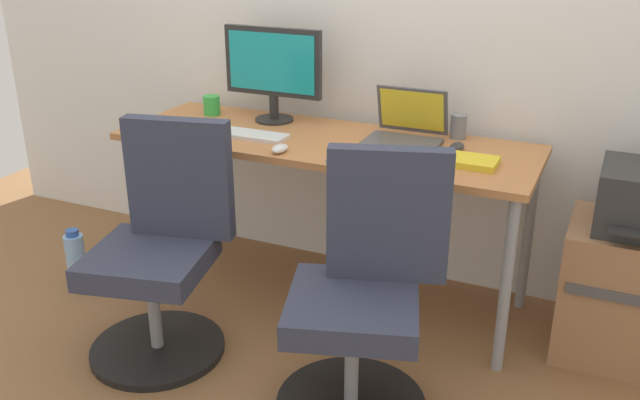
{
  "coord_description": "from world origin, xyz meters",
  "views": [
    {
      "loc": [
        1.16,
        -2.62,
        1.64
      ],
      "look_at": [
        0.0,
        -0.05,
        0.49
      ],
      "focal_mm": 38.97,
      "sensor_mm": 36.0,
      "label": 1
    }
  ],
  "objects_px": {
    "office_chair_left": "(161,253)",
    "desktop_monitor": "(273,68)",
    "office_chair_right": "(364,299)",
    "side_cabinet": "(634,294)",
    "water_bottle_on_floor": "(76,262)",
    "coffee_mug": "(212,105)",
    "open_laptop": "(406,129)"
  },
  "relations": [
    {
      "from": "desktop_monitor",
      "to": "office_chair_left",
      "type": "bearing_deg",
      "value": -95.16
    },
    {
      "from": "desktop_monitor",
      "to": "coffee_mug",
      "type": "distance_m",
      "value": 0.38
    },
    {
      "from": "office_chair_left",
      "to": "water_bottle_on_floor",
      "type": "xyz_separation_m",
      "value": [
        -0.67,
        0.21,
        -0.28
      ]
    },
    {
      "from": "office_chair_left",
      "to": "desktop_monitor",
      "type": "relative_size",
      "value": 1.96
    },
    {
      "from": "water_bottle_on_floor",
      "to": "office_chair_left",
      "type": "bearing_deg",
      "value": -17.27
    },
    {
      "from": "water_bottle_on_floor",
      "to": "desktop_monitor",
      "type": "height_order",
      "value": "desktop_monitor"
    },
    {
      "from": "side_cabinet",
      "to": "desktop_monitor",
      "type": "height_order",
      "value": "desktop_monitor"
    },
    {
      "from": "water_bottle_on_floor",
      "to": "open_laptop",
      "type": "xyz_separation_m",
      "value": [
        1.4,
        0.56,
        0.66
      ]
    },
    {
      "from": "desktop_monitor",
      "to": "side_cabinet",
      "type": "bearing_deg",
      "value": -4.09
    },
    {
      "from": "water_bottle_on_floor",
      "to": "coffee_mug",
      "type": "height_order",
      "value": "coffee_mug"
    },
    {
      "from": "side_cabinet",
      "to": "open_laptop",
      "type": "distance_m",
      "value": 1.12
    },
    {
      "from": "office_chair_right",
      "to": "desktop_monitor",
      "type": "distance_m",
      "value": 1.28
    },
    {
      "from": "office_chair_right",
      "to": "water_bottle_on_floor",
      "type": "height_order",
      "value": "office_chair_right"
    },
    {
      "from": "water_bottle_on_floor",
      "to": "open_laptop",
      "type": "height_order",
      "value": "open_laptop"
    },
    {
      "from": "office_chair_right",
      "to": "side_cabinet",
      "type": "xyz_separation_m",
      "value": [
        0.86,
        0.71,
        -0.15
      ]
    },
    {
      "from": "office_chair_right",
      "to": "water_bottle_on_floor",
      "type": "distance_m",
      "value": 1.56
    },
    {
      "from": "office_chair_left",
      "to": "desktop_monitor",
      "type": "bearing_deg",
      "value": 84.84
    },
    {
      "from": "office_chair_left",
      "to": "water_bottle_on_floor",
      "type": "distance_m",
      "value": 0.75
    },
    {
      "from": "office_chair_left",
      "to": "side_cabinet",
      "type": "bearing_deg",
      "value": 22.35
    },
    {
      "from": "open_laptop",
      "to": "coffee_mug",
      "type": "distance_m",
      "value": 0.99
    },
    {
      "from": "water_bottle_on_floor",
      "to": "coffee_mug",
      "type": "distance_m",
      "value": 0.98
    },
    {
      "from": "coffee_mug",
      "to": "side_cabinet",
      "type": "bearing_deg",
      "value": -2.65
    },
    {
      "from": "water_bottle_on_floor",
      "to": "office_chair_right",
      "type": "bearing_deg",
      "value": -7.81
    },
    {
      "from": "open_laptop",
      "to": "office_chair_left",
      "type": "bearing_deg",
      "value": -134.05
    },
    {
      "from": "office_chair_right",
      "to": "coffee_mug",
      "type": "height_order",
      "value": "office_chair_right"
    },
    {
      "from": "office_chair_right",
      "to": "coffee_mug",
      "type": "relative_size",
      "value": 10.22
    },
    {
      "from": "open_laptop",
      "to": "desktop_monitor",
      "type": "bearing_deg",
      "value": 174.75
    },
    {
      "from": "office_chair_left",
      "to": "open_laptop",
      "type": "distance_m",
      "value": 1.13
    },
    {
      "from": "open_laptop",
      "to": "coffee_mug",
      "type": "relative_size",
      "value": 3.37
    },
    {
      "from": "side_cabinet",
      "to": "water_bottle_on_floor",
      "type": "height_order",
      "value": "side_cabinet"
    },
    {
      "from": "desktop_monitor",
      "to": "coffee_mug",
      "type": "bearing_deg",
      "value": -175.4
    },
    {
      "from": "office_chair_left",
      "to": "desktop_monitor",
      "type": "height_order",
      "value": "desktop_monitor"
    }
  ]
}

